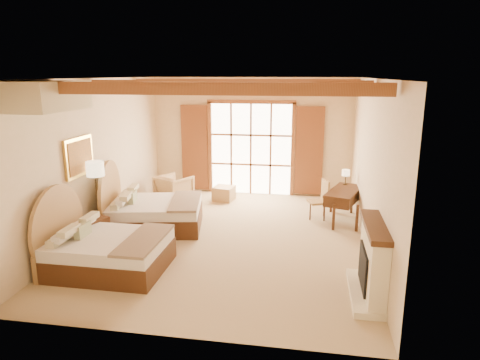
% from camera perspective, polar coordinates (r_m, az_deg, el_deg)
% --- Properties ---
extents(floor, '(7.00, 7.00, 0.00)m').
position_cam_1_polar(floor, '(8.91, -1.73, -7.64)').
color(floor, tan).
rests_on(floor, ground).
extents(wall_back, '(5.50, 0.00, 5.50)m').
position_cam_1_polar(wall_back, '(11.86, 1.50, 5.80)').
color(wall_back, beige).
rests_on(wall_back, ground).
extents(wall_left, '(0.00, 7.00, 7.00)m').
position_cam_1_polar(wall_left, '(9.38, -18.54, 2.91)').
color(wall_left, beige).
rests_on(wall_left, ground).
extents(wall_right, '(0.00, 7.00, 7.00)m').
position_cam_1_polar(wall_right, '(8.37, 16.99, 1.77)').
color(wall_right, beige).
rests_on(wall_right, ground).
extents(ceiling, '(7.00, 7.00, 0.00)m').
position_cam_1_polar(ceiling, '(8.29, -1.90, 13.40)').
color(ceiling, '#AC6B38').
rests_on(ceiling, ground).
extents(ceiling_beams, '(5.39, 4.60, 0.18)m').
position_cam_1_polar(ceiling_beams, '(8.29, -1.89, 12.57)').
color(ceiling_beams, brown).
rests_on(ceiling_beams, ceiling).
extents(french_doors, '(3.95, 0.08, 2.60)m').
position_cam_1_polar(french_doors, '(11.86, 1.45, 4.08)').
color(french_doors, white).
rests_on(french_doors, ground).
extents(fireplace, '(0.46, 1.40, 1.16)m').
position_cam_1_polar(fireplace, '(6.79, 17.14, -10.75)').
color(fireplace, '#EFE3C3').
rests_on(fireplace, ground).
extents(painting, '(0.06, 0.95, 0.75)m').
position_cam_1_polar(painting, '(8.69, -20.62, 2.92)').
color(painting, gold).
rests_on(painting, wall_left).
extents(canopy_valance, '(0.70, 1.40, 0.45)m').
position_cam_1_polar(canopy_valance, '(7.34, -24.22, 10.19)').
color(canopy_valance, beige).
rests_on(canopy_valance, ceiling).
extents(bed_near, '(1.93, 1.51, 1.27)m').
position_cam_1_polar(bed_near, '(7.78, -18.08, -8.61)').
color(bed_near, '#402414').
rests_on(bed_near, floor).
extents(bed_far, '(2.25, 1.85, 1.31)m').
position_cam_1_polar(bed_far, '(9.54, -12.15, -3.96)').
color(bed_far, '#402414').
rests_on(bed_far, floor).
extents(nightstand, '(0.66, 0.66, 0.61)m').
position_cam_1_polar(nightstand, '(8.74, -19.18, -6.73)').
color(nightstand, '#402414').
rests_on(nightstand, floor).
extents(floor_lamp, '(0.34, 0.34, 1.63)m').
position_cam_1_polar(floor_lamp, '(8.81, -18.71, 0.79)').
color(floor_lamp, '#322818').
rests_on(floor_lamp, floor).
extents(armchair, '(1.06, 1.07, 0.73)m').
position_cam_1_polar(armchair, '(11.30, -8.78, -1.18)').
color(armchair, tan).
rests_on(armchair, floor).
extents(ottoman, '(0.59, 0.59, 0.37)m').
position_cam_1_polar(ottoman, '(11.41, -2.16, -1.80)').
color(ottoman, '#9D7042').
rests_on(ottoman, floor).
extents(desk, '(0.99, 1.48, 0.74)m').
position_cam_1_polar(desk, '(10.03, 13.63, -3.18)').
color(desk, '#402414').
rests_on(desk, floor).
extents(desk_chair, '(0.53, 0.51, 0.91)m').
position_cam_1_polar(desk_chair, '(10.11, 10.40, -3.52)').
color(desk_chair, '#A88448').
rests_on(desk_chair, floor).
extents(desk_lamp, '(0.18, 0.18, 0.36)m').
position_cam_1_polar(desk_lamp, '(10.37, 13.93, 0.87)').
color(desk_lamp, '#322818').
rests_on(desk_lamp, desk).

